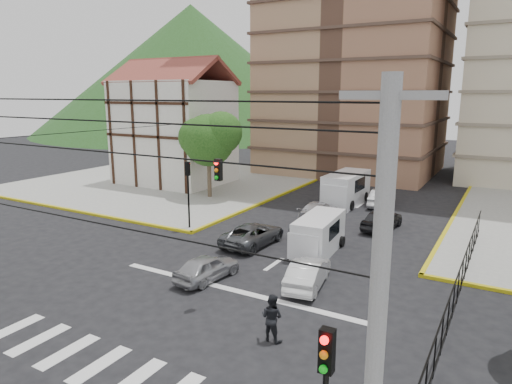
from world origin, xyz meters
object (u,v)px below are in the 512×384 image
Objects in this scene: van_left_lane at (345,190)px; traffic_light_nw at (188,184)px; van_right_lane at (317,236)px; car_white_front_right at (308,273)px; pedestrian_crosswalk at (272,317)px; car_silver_front_left at (207,267)px.

traffic_light_nw is at bearing -118.51° from van_left_lane.
van_left_lane is at bearing 60.45° from traffic_light_nw.
van_right_lane is 4.72m from car_white_front_right.
van_right_lane reaches higher than car_white_front_right.
van_left_lane is 3.22× the size of pedestrian_crosswalk.
car_white_front_right reaches higher than car_silver_front_left.
van_left_lane is 17.95m from car_silver_front_left.
van_left_lane is 1.57× the size of car_silver_front_left.
van_left_lane is 16.67m from car_white_front_right.
car_white_front_right is at bearing -76.71° from pedestrian_crosswalk.
car_silver_front_left is 4.87m from car_white_front_right.
pedestrian_crosswalk is at bearing 155.05° from car_silver_front_left.
van_left_lane is (-2.43, 11.71, 0.24)m from van_right_lane.
van_left_lane reaches higher than car_silver_front_left.
van_right_lane is at bearing -109.79° from car_silver_front_left.
car_white_front_right is (4.56, 1.71, 0.03)m from car_silver_front_left.
traffic_light_nw is 11.66m from car_white_front_right.
car_white_front_right is (3.83, -16.21, -0.60)m from van_left_lane.
traffic_light_nw is 14.91m from pedestrian_crosswalk.
traffic_light_nw reaches higher than van_right_lane.
car_silver_front_left is (5.92, -6.19, -2.49)m from traffic_light_nw.
traffic_light_nw reaches higher than car_white_front_right.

